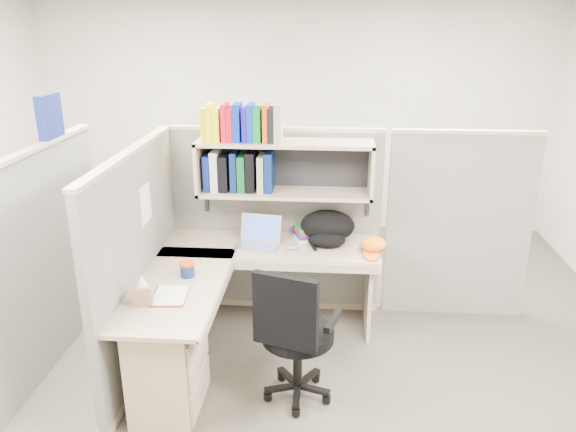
# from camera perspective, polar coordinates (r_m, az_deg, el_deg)

# --- Properties ---
(ground) EXTENTS (6.00, 6.00, 0.00)m
(ground) POSITION_cam_1_polar(r_m,az_deg,el_deg) (4.41, -2.42, -14.63)
(ground) COLOR #363229
(ground) RESTS_ON ground
(room_shell) EXTENTS (6.00, 6.00, 6.00)m
(room_shell) POSITION_cam_1_polar(r_m,az_deg,el_deg) (3.74, -2.78, 6.29)
(room_shell) COLOR #ACA69C
(room_shell) RESTS_ON ground
(cubicle) EXTENTS (3.79, 1.84, 1.95)m
(cubicle) POSITION_cam_1_polar(r_m,az_deg,el_deg) (4.44, -6.61, -1.25)
(cubicle) COLOR #5C5C58
(cubicle) RESTS_ON ground
(desk) EXTENTS (1.74, 1.75, 0.73)m
(desk) POSITION_cam_1_polar(r_m,az_deg,el_deg) (4.00, -8.93, -11.33)
(desk) COLOR tan
(desk) RESTS_ON ground
(laptop) EXTENTS (0.38, 0.38, 0.24)m
(laptop) POSITION_cam_1_polar(r_m,az_deg,el_deg) (4.49, -3.15, -1.69)
(laptop) COLOR #B0B0B5
(laptop) RESTS_ON desk
(backpack) EXTENTS (0.45, 0.34, 0.26)m
(backpack) POSITION_cam_1_polar(r_m,az_deg,el_deg) (4.55, 4.03, -1.25)
(backpack) COLOR black
(backpack) RESTS_ON desk
(orange_cap) EXTENTS (0.25, 0.27, 0.11)m
(orange_cap) POSITION_cam_1_polar(r_m,az_deg,el_deg) (4.48, 8.67, -2.85)
(orange_cap) COLOR orange
(orange_cap) RESTS_ON desk
(snack_canister) EXTENTS (0.11, 0.11, 0.11)m
(snack_canister) POSITION_cam_1_polar(r_m,az_deg,el_deg) (4.07, -10.19, -5.35)
(snack_canister) COLOR navy
(snack_canister) RESTS_ON desk
(tissue_box) EXTENTS (0.14, 0.14, 0.20)m
(tissue_box) POSITION_cam_1_polar(r_m,az_deg,el_deg) (3.76, -14.57, -7.18)
(tissue_box) COLOR #956E54
(tissue_box) RESTS_ON desk
(mouse) EXTENTS (0.09, 0.07, 0.03)m
(mouse) POSITION_cam_1_polar(r_m,az_deg,el_deg) (4.46, 0.50, -3.23)
(mouse) COLOR #7B90AF
(mouse) RESTS_ON desk
(paper_cup) EXTENTS (0.07, 0.07, 0.09)m
(paper_cup) POSITION_cam_1_polar(r_m,az_deg,el_deg) (4.71, -1.20, -1.58)
(paper_cup) COLOR silver
(paper_cup) RESTS_ON desk
(book_stack) EXTENTS (0.23, 0.26, 0.11)m
(book_stack) POSITION_cam_1_polar(r_m,az_deg,el_deg) (4.68, 1.72, -1.66)
(book_stack) COLOR gray
(book_stack) RESTS_ON desk
(loose_paper) EXTENTS (0.24, 0.30, 0.00)m
(loose_paper) POSITION_cam_1_polar(r_m,az_deg,el_deg) (3.85, -11.87, -7.86)
(loose_paper) COLOR white
(loose_paper) RESTS_ON desk
(task_chair) EXTENTS (0.58, 0.54, 1.02)m
(task_chair) POSITION_cam_1_polar(r_m,az_deg,el_deg) (3.84, 0.75, -13.94)
(task_chair) COLOR black
(task_chair) RESTS_ON ground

